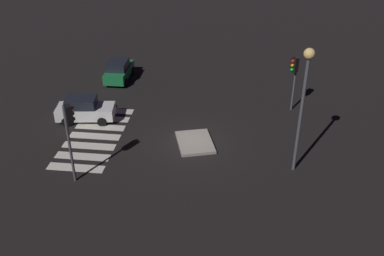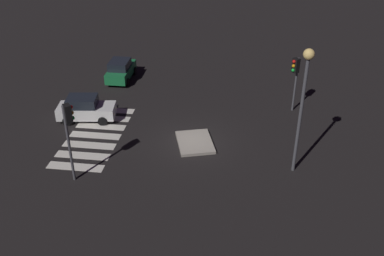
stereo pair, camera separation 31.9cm
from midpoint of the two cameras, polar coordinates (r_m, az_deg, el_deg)
The scene contains 8 objects.
ground_plane at distance 26.68m, azimuth 0.34°, elevation -1.87°, with size 80.00×80.00×0.00m, color black.
traffic_island at distance 26.50m, azimuth 0.73°, elevation -1.88°, with size 3.20×2.75×0.18m.
car_green at distance 35.30m, azimuth -9.02°, elevation 7.47°, with size 3.80×1.81×1.65m.
car_white at distance 29.61m, azimuth -13.38°, elevation 2.46°, with size 2.15×3.91×1.64m.
traffic_light_east at distance 22.59m, azimuth -15.37°, elevation 0.47°, with size 0.54×0.53×4.41m.
traffic_light_west at distance 29.90m, azimuth 13.61°, elevation 7.15°, with size 0.54×0.53×3.83m.
street_lamp at distance 22.56m, azimuth 14.75°, elevation 4.78°, with size 0.56×0.56×6.99m.
crosswalk_near at distance 27.98m, azimuth -12.15°, elevation -0.95°, with size 7.60×3.20×0.02m.
Camera 2 is at (22.52, 2.97, 13.99)m, focal length 40.97 mm.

